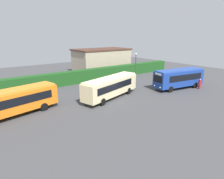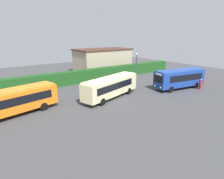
{
  "view_description": "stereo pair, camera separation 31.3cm",
  "coord_description": "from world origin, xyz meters",
  "px_view_note": "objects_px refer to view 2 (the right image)",
  "views": [
    {
      "loc": [
        -14.99,
        -20.95,
        9.07
      ],
      "look_at": [
        0.9,
        0.46,
        1.43
      ],
      "focal_mm": 30.83,
      "sensor_mm": 36.0,
      "label": 1
    },
    {
      "loc": [
        -14.74,
        -21.13,
        9.07
      ],
      "look_at": [
        0.9,
        0.46,
        1.43
      ],
      "focal_mm": 30.83,
      "sensor_mm": 36.0,
      "label": 2
    }
  ],
  "objects_px": {
    "bus_cream": "(111,86)",
    "person_far": "(201,84)",
    "person_right": "(88,89)",
    "bus_blue": "(179,78)",
    "lamppost": "(136,64)",
    "person_center": "(16,100)",
    "bus_orange": "(11,101)"
  },
  "relations": [
    {
      "from": "person_far",
      "to": "person_center",
      "type": "bearing_deg",
      "value": 86.19
    },
    {
      "from": "bus_orange",
      "to": "person_right",
      "type": "bearing_deg",
      "value": 177.96
    },
    {
      "from": "bus_blue",
      "to": "person_center",
      "type": "distance_m",
      "value": 25.57
    },
    {
      "from": "bus_cream",
      "to": "person_far",
      "type": "height_order",
      "value": "bus_cream"
    },
    {
      "from": "bus_blue",
      "to": "lamppost",
      "type": "distance_m",
      "value": 8.47
    },
    {
      "from": "person_center",
      "to": "lamppost",
      "type": "xyz_separation_m",
      "value": [
        21.7,
        0.87,
        2.65
      ]
    },
    {
      "from": "lamppost",
      "to": "person_right",
      "type": "bearing_deg",
      "value": -171.52
    },
    {
      "from": "person_center",
      "to": "person_right",
      "type": "relative_size",
      "value": 0.94
    },
    {
      "from": "lamppost",
      "to": "bus_orange",
      "type": "bearing_deg",
      "value": -170.69
    },
    {
      "from": "person_center",
      "to": "person_far",
      "type": "bearing_deg",
      "value": -173.84
    },
    {
      "from": "bus_orange",
      "to": "bus_blue",
      "type": "distance_m",
      "value": 25.83
    },
    {
      "from": "bus_cream",
      "to": "lamppost",
      "type": "height_order",
      "value": "lamppost"
    },
    {
      "from": "bus_blue",
      "to": "lamppost",
      "type": "relative_size",
      "value": 1.69
    },
    {
      "from": "person_right",
      "to": "person_far",
      "type": "xyz_separation_m",
      "value": [
        17.13,
        -8.47,
        -0.01
      ]
    },
    {
      "from": "bus_cream",
      "to": "bus_blue",
      "type": "distance_m",
      "value": 12.77
    },
    {
      "from": "bus_orange",
      "to": "bus_blue",
      "type": "height_order",
      "value": "bus_blue"
    },
    {
      "from": "person_center",
      "to": "lamppost",
      "type": "height_order",
      "value": "lamppost"
    },
    {
      "from": "bus_orange",
      "to": "person_right",
      "type": "distance_m",
      "value": 11.28
    },
    {
      "from": "bus_cream",
      "to": "person_far",
      "type": "bearing_deg",
      "value": -35.22
    },
    {
      "from": "bus_cream",
      "to": "person_far",
      "type": "relative_size",
      "value": 5.94
    },
    {
      "from": "bus_cream",
      "to": "person_far",
      "type": "xyz_separation_m",
      "value": [
        15.16,
        -5.19,
        -0.87
      ]
    },
    {
      "from": "bus_orange",
      "to": "bus_cream",
      "type": "bearing_deg",
      "value": 162.16
    },
    {
      "from": "bus_cream",
      "to": "person_center",
      "type": "bearing_deg",
      "value": 144.94
    },
    {
      "from": "bus_orange",
      "to": "bus_cream",
      "type": "distance_m",
      "value": 13.11
    },
    {
      "from": "bus_cream",
      "to": "bus_blue",
      "type": "xyz_separation_m",
      "value": [
        12.46,
        -2.79,
        0.11
      ]
    },
    {
      "from": "bus_orange",
      "to": "bus_blue",
      "type": "bearing_deg",
      "value": 158.7
    },
    {
      "from": "bus_blue",
      "to": "lamppost",
      "type": "height_order",
      "value": "lamppost"
    },
    {
      "from": "bus_cream",
      "to": "bus_blue",
      "type": "bearing_deg",
      "value": -28.95
    },
    {
      "from": "bus_blue",
      "to": "bus_orange",
      "type": "bearing_deg",
      "value": 0.41
    },
    {
      "from": "person_far",
      "to": "lamppost",
      "type": "height_order",
      "value": "lamppost"
    },
    {
      "from": "person_center",
      "to": "person_right",
      "type": "distance_m",
      "value": 10.21
    },
    {
      "from": "person_right",
      "to": "person_far",
      "type": "distance_m",
      "value": 19.11
    }
  ]
}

